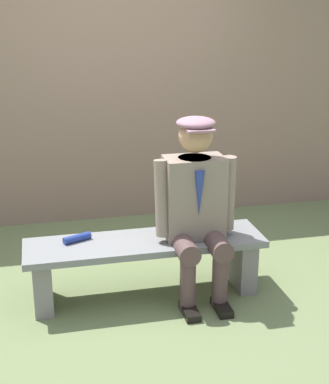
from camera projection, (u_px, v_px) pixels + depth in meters
name	position (u px, v px, depth m)	size (l,w,h in m)	color
ground_plane	(146.00, 294.00, 4.17)	(30.00, 30.00, 0.00)	#65754A
bench	(145.00, 257.00, 4.07)	(1.70, 0.45, 0.43)	slate
seated_man	(196.00, 202.00, 3.96)	(0.59, 0.59, 1.31)	gray
rolled_magazine	(77.00, 238.00, 4.00)	(0.05, 0.05, 0.20)	navy
stadium_wall	(109.00, 95.00, 5.38)	(12.00, 0.24, 2.40)	#866B5B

